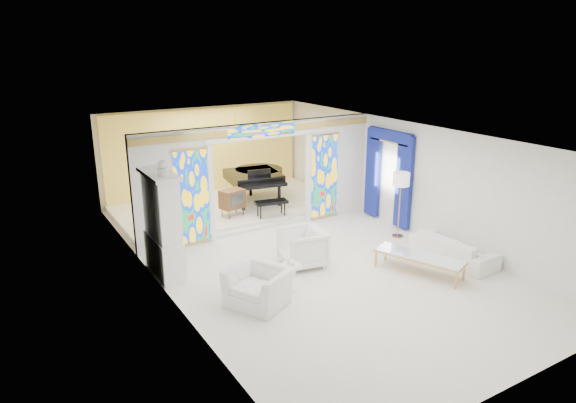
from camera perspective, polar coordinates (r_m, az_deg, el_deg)
floor at (r=12.80m, az=1.34°, el=-5.84°), size 12.00×12.00×0.00m
ceiling at (r=11.94m, az=1.44°, el=7.50°), size 7.00×12.00×0.02m
wall_back at (r=17.49m, az=-9.27°, el=5.45°), size 7.00×0.02×3.00m
wall_front at (r=8.25m, az=24.72°, el=-9.81°), size 7.00×0.02×3.00m
wall_left at (r=10.91m, az=-14.33°, el=-2.16°), size 0.02×12.00×3.00m
wall_right at (r=14.41m, az=13.23°, el=2.66°), size 0.02×12.00×3.00m
partition_wall at (r=13.91m, az=-3.03°, el=3.23°), size 7.00×0.22×3.00m
stained_glass_left at (r=13.11m, az=-10.62°, el=0.47°), size 0.90×0.04×2.40m
stained_glass_right at (r=14.95m, az=4.06°, el=2.81°), size 0.90×0.04×2.40m
stained_glass_transom at (r=13.58m, az=-2.89°, el=7.92°), size 2.00×0.04×0.34m
alcove_platform at (r=16.16m, az=-6.47°, el=-0.60°), size 6.80×3.80×0.18m
gold_curtain_back at (r=17.39m, az=-9.12°, el=5.38°), size 6.70×0.10×2.90m
chandelier at (r=15.58m, az=-5.95°, el=8.06°), size 0.48×0.48×0.30m
blue_drapes at (r=14.82m, az=11.10°, el=3.51°), size 0.14×1.85×2.65m
china_cabinet at (r=11.63m, az=-13.76°, el=-2.62°), size 0.56×1.46×2.72m
armchair_left at (r=10.37m, az=-3.30°, el=-9.40°), size 1.44×1.50×0.76m
armchair_right at (r=12.01m, az=1.61°, el=-5.14°), size 1.13×1.11×0.89m
sofa at (r=12.96m, az=17.91°, el=-4.97°), size 0.91×2.14×0.61m
side_table at (r=10.93m, az=0.32°, el=-7.98°), size 0.54×0.54×0.56m
vase at (r=10.81m, az=0.32°, el=-6.60°), size 0.19×0.19×0.19m
coffee_table at (r=11.98m, az=14.39°, el=-5.97°), size 1.34×2.10×0.45m
floor_lamp at (r=13.74m, az=12.45°, el=2.09°), size 0.50×0.50×1.78m
grand_piano at (r=16.30m, az=-3.51°, el=2.85°), size 2.12×3.01×1.17m
tv_console at (r=14.92m, az=-6.21°, el=0.29°), size 0.76×0.60×0.78m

